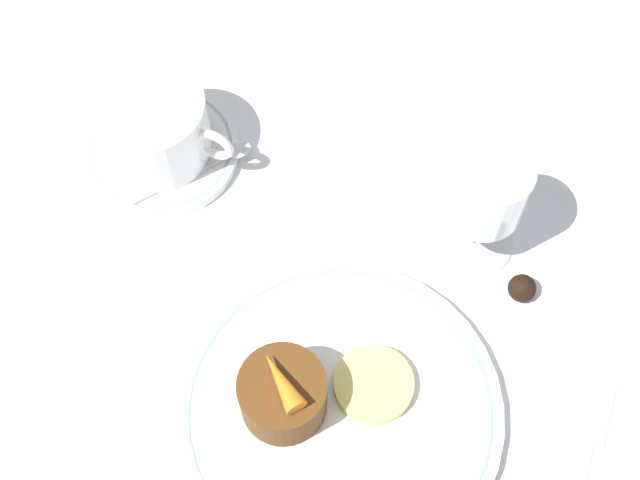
{
  "coord_description": "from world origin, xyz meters",
  "views": [
    {
      "loc": [
        0.06,
        -0.23,
        0.65
      ],
      "look_at": [
        -0.06,
        0.06,
        0.04
      ],
      "focal_mm": 50.0,
      "sensor_mm": 36.0,
      "label": 1
    }
  ],
  "objects": [
    {
      "name": "ground_plane",
      "position": [
        0.0,
        0.0,
        0.0
      ],
      "size": [
        3.0,
        3.0,
        0.0
      ],
      "primitive_type": "plane",
      "color": "white"
    },
    {
      "name": "dinner_plate",
      "position": [
        -0.0,
        -0.05,
        0.01
      ],
      "size": [
        0.24,
        0.24,
        0.01
      ],
      "color": "white",
      "rests_on": "ground_plane"
    },
    {
      "name": "saucer",
      "position": [
        -0.22,
        0.11,
        0.01
      ],
      "size": [
        0.13,
        0.13,
        0.01
      ],
      "color": "white",
      "rests_on": "ground_plane"
    },
    {
      "name": "coffee_cup",
      "position": [
        -0.23,
        0.11,
        0.04
      ],
      "size": [
        0.12,
        0.09,
        0.06
      ],
      "color": "white",
      "rests_on": "saucer"
    },
    {
      "name": "spoon",
      "position": [
        -0.18,
        0.1,
        0.01
      ],
      "size": [
        0.08,
        0.09,
        0.0
      ],
      "color": "silver",
      "rests_on": "saucer"
    },
    {
      "name": "wine_glass",
      "position": [
        0.05,
        0.12,
        0.07
      ],
      "size": [
        0.07,
        0.07,
        0.11
      ],
      "color": "silver",
      "rests_on": "ground_plane"
    },
    {
      "name": "fork",
      "position": [
        0.18,
        -0.03,
        0.0
      ],
      "size": [
        0.02,
        0.19,
        0.01
      ],
      "color": "silver",
      "rests_on": "ground_plane"
    },
    {
      "name": "dessert_cake",
      "position": [
        -0.04,
        -0.06,
        0.04
      ],
      "size": [
        0.06,
        0.06,
        0.04
      ],
      "color": "#563314",
      "rests_on": "dinner_plate"
    },
    {
      "name": "carrot_garnish",
      "position": [
        -0.04,
        -0.06,
        0.07
      ],
      "size": [
        0.04,
        0.04,
        0.02
      ],
      "color": "orange",
      "rests_on": "dessert_cake"
    },
    {
      "name": "pineapple_slice",
      "position": [
        0.02,
        -0.03,
        0.02
      ],
      "size": [
        0.06,
        0.06,
        0.01
      ],
      "color": "#EFE075",
      "rests_on": "dinner_plate"
    },
    {
      "name": "chocolate_truffle",
      "position": [
        0.1,
        0.09,
        0.01
      ],
      "size": [
        0.02,
        0.02,
        0.02
      ],
      "color": "black",
      "rests_on": "ground_plane"
    }
  ]
}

